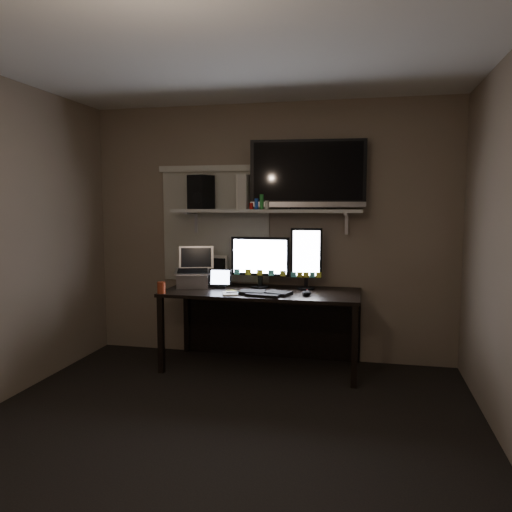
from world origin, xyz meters
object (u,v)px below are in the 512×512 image
(desk, at_px, (264,307))
(keyboard, at_px, (265,293))
(game_console, at_px, (245,192))
(speaker, at_px, (201,192))
(tablet, at_px, (221,278))
(tv, at_px, (308,175))
(monitor_landscape, at_px, (260,262))
(cup, at_px, (161,288))
(mouse, at_px, (307,293))
(laptop, at_px, (193,268))
(monitor_portrait, at_px, (306,258))

(desk, height_order, keyboard, keyboard)
(game_console, height_order, speaker, speaker)
(tablet, bearing_deg, tv, 4.59)
(monitor_landscape, relative_size, tablet, 2.65)
(cup, height_order, game_console, game_console)
(keyboard, height_order, tablet, tablet)
(cup, height_order, tv, tv)
(keyboard, xyz_separation_m, speaker, (-0.72, 0.39, 0.90))
(mouse, height_order, speaker, speaker)
(monitor_landscape, relative_size, keyboard, 1.23)
(monitor_landscape, relative_size, game_console, 1.75)
(game_console, bearing_deg, laptop, -155.62)
(monitor_portrait, xyz_separation_m, mouse, (0.04, -0.32, -0.27))
(laptop, distance_m, cup, 0.44)
(tv, bearing_deg, desk, -169.59)
(laptop, bearing_deg, game_console, 0.20)
(monitor_portrait, height_order, tablet, monitor_portrait)
(mouse, distance_m, game_console, 1.15)
(desk, height_order, cup, cup)
(monitor_portrait, relative_size, cup, 5.53)
(keyboard, bearing_deg, speaker, 160.20)
(monitor_portrait, bearing_deg, desk, -178.82)
(mouse, distance_m, speaker, 1.45)
(keyboard, xyz_separation_m, tv, (0.32, 0.39, 1.06))
(mouse, height_order, cup, cup)
(laptop, distance_m, tv, 1.41)
(mouse, bearing_deg, laptop, 176.53)
(keyboard, bearing_deg, tv, 59.20)
(laptop, distance_m, game_console, 0.89)
(mouse, distance_m, laptop, 1.16)
(game_console, bearing_deg, speaker, -174.39)
(desk, xyz_separation_m, monitor_portrait, (0.39, 0.05, 0.47))
(tv, bearing_deg, keyboard, -134.08)
(mouse, xyz_separation_m, tv, (-0.04, 0.37, 1.05))
(monitor_portrait, distance_m, tablet, 0.83)
(monitor_landscape, xyz_separation_m, tv, (0.44, 0.06, 0.82))
(tablet, bearing_deg, cup, -145.99)
(keyboard, relative_size, cup, 4.35)
(mouse, xyz_separation_m, laptop, (-1.13, 0.20, 0.17))
(desk, distance_m, game_console, 1.11)
(monitor_landscape, height_order, speaker, speaker)
(keyboard, height_order, cup, cup)
(tablet, relative_size, speaker, 0.65)
(monitor_landscape, height_order, keyboard, monitor_landscape)
(tablet, bearing_deg, keyboard, -32.65)
(monitor_landscape, distance_m, monitor_portrait, 0.44)
(tablet, bearing_deg, desk, 1.33)
(speaker, bearing_deg, monitor_landscape, 11.90)
(desk, distance_m, monitor_landscape, 0.43)
(desk, height_order, mouse, mouse)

